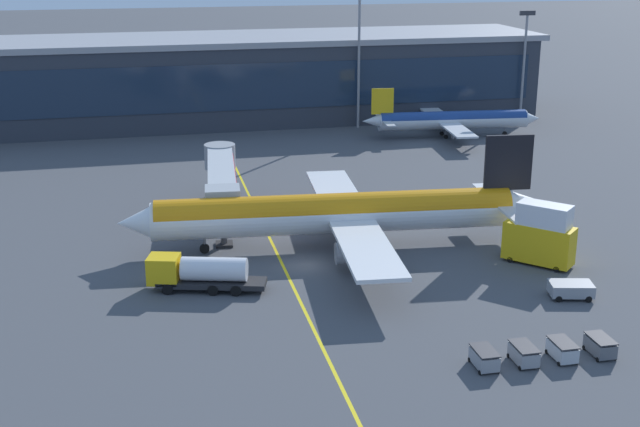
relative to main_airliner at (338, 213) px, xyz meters
name	(u,v)px	position (x,y,z in m)	size (l,w,h in m)	color
ground_plane	(305,265)	(-4.46, -4.45, -3.76)	(700.00, 700.00, 0.00)	#47494F
apron_lead_in_line	(280,260)	(-6.60, -2.45, -3.76)	(0.30, 80.00, 0.01)	yellow
terminal_building	(105,83)	(-23.67, 69.51, 3.66)	(155.06, 22.38, 14.81)	#2D333D
main_airliner	(338,213)	(0.00, 0.00, 0.00)	(45.25, 36.01, 11.51)	white
jet_bridge	(221,176)	(-10.49, 13.49, 1.02)	(5.92, 23.08, 6.46)	#B2B7BC
fuel_tanker	(199,272)	(-15.29, -8.28, -2.02)	(11.07, 5.44, 3.25)	#232326
pushback_tug	(572,289)	(17.30, -17.70, -2.91)	(4.24, 3.14, 1.40)	gray
catering_lift	(540,235)	(18.28, -9.36, -0.70)	(6.44, 6.70, 6.30)	yellow
baggage_cart_0	(484,358)	(4.21, -28.20, -2.98)	(1.66, 2.68, 1.48)	gray
baggage_cart_1	(524,354)	(7.41, -28.26, -2.98)	(1.66, 2.68, 1.48)	gray
baggage_cart_2	(562,350)	(10.61, -28.32, -2.98)	(1.66, 2.68, 1.48)	#B2B7BC
baggage_cart_3	(600,346)	(13.81, -28.37, -2.98)	(1.66, 2.68, 1.48)	#595B60
commuter_jet_far	(452,120)	(31.31, 46.82, -0.94)	(29.94, 23.75, 8.26)	silver
apron_light_mast_0	(359,41)	(18.35, 57.55, 10.94)	(2.80, 0.50, 25.38)	gray
apron_light_mast_1	(524,55)	(48.75, 57.55, 7.74)	(2.80, 0.50, 19.20)	gray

